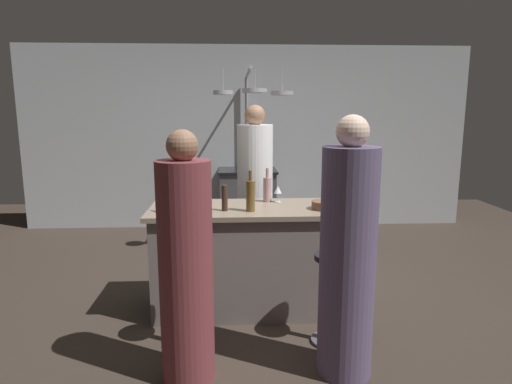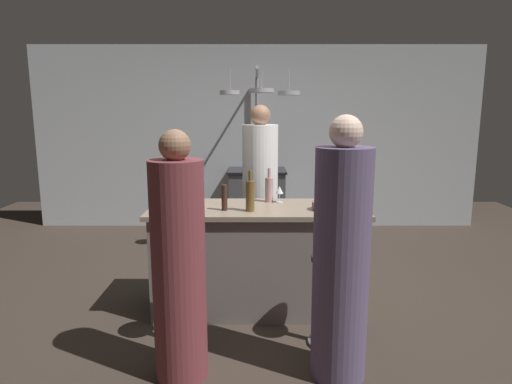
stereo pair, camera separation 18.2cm
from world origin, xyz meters
name	(u,v)px [view 2 (the right image)]	position (x,y,z in m)	size (l,w,h in m)	color
ground_plane	(256,307)	(0.00, 0.00, 0.00)	(9.00, 9.00, 0.00)	#382D26
back_wall	(255,138)	(0.00, 2.85, 1.30)	(6.40, 0.16, 2.60)	#B2B7BC
kitchen_island	(256,258)	(0.00, 0.00, 0.45)	(1.80, 0.72, 0.90)	slate
stove_range	(255,201)	(0.00, 2.45, 0.45)	(0.80, 0.64, 0.89)	#47474C
chef	(259,195)	(0.03, 0.96, 0.81)	(0.37, 0.37, 1.76)	white
bar_stool_left	(181,296)	(-0.55, -0.62, 0.38)	(0.28, 0.28, 0.68)	#4C4C51
guest_left	(177,267)	(-0.49, -1.01, 0.74)	(0.34, 0.34, 1.59)	brown
bar_stool_right	(327,296)	(0.51, -0.62, 0.38)	(0.28, 0.28, 0.68)	#4C4C51
guest_right	(340,260)	(0.52, -0.99, 0.78)	(0.35, 0.35, 1.68)	#594C6B
overhead_pot_rack	(258,110)	(0.03, 1.83, 1.70)	(0.88, 1.51, 2.17)	gray
pepper_mill	(223,198)	(-0.27, -0.13, 1.01)	(0.05, 0.05, 0.21)	#382319
wine_bottle_amber	(249,195)	(-0.06, -0.15, 1.03)	(0.07, 0.07, 0.33)	brown
wine_bottle_rose	(268,189)	(0.10, 0.22, 1.02)	(0.07, 0.07, 0.30)	#B78C8E
wine_bottle_dark	(172,198)	(-0.67, -0.19, 1.02)	(0.07, 0.07, 0.31)	black
wine_glass_near_right_guest	(278,191)	(0.19, 0.19, 1.01)	(0.07, 0.07, 0.15)	silver
wine_glass_near_left_guest	(345,192)	(0.78, 0.14, 1.01)	(0.07, 0.07, 0.15)	silver
mixing_bowl_wooden	(323,206)	(0.55, -0.11, 0.93)	(0.20, 0.20, 0.07)	brown
mixing_bowl_blue	(192,202)	(-0.54, 0.04, 0.93)	(0.15, 0.15, 0.06)	#334C6B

